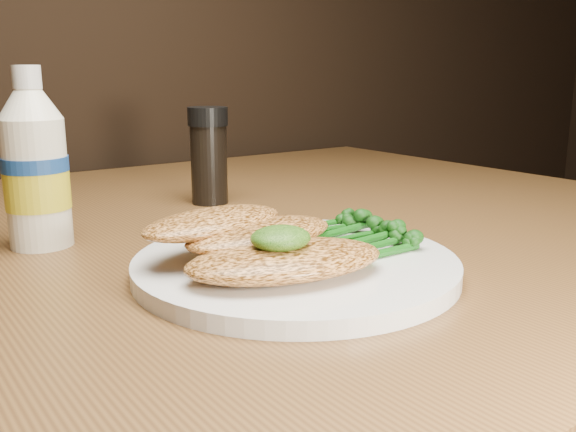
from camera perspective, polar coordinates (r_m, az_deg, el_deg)
plate at (r=0.46m, az=0.71°, el=-4.53°), size 0.24×0.24×0.01m
chicken_front at (r=0.42m, az=-0.21°, el=-4.10°), size 0.15×0.11×0.02m
chicken_mid at (r=0.45m, az=-2.55°, el=-1.67°), size 0.13×0.07×0.02m
chicken_back at (r=0.46m, az=-6.87°, el=-0.58°), size 0.13×0.08×0.02m
pesto_front at (r=0.41m, az=-0.70°, el=-2.05°), size 0.05×0.04×0.02m
broccolini_bundle at (r=0.49m, az=4.64°, el=-1.77°), size 0.14×0.12×0.02m
mayo_bottle at (r=0.56m, az=-22.37°, el=4.96°), size 0.07×0.07×0.15m
pepper_grinder at (r=0.70m, az=-7.33°, el=5.53°), size 0.05×0.05×0.11m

